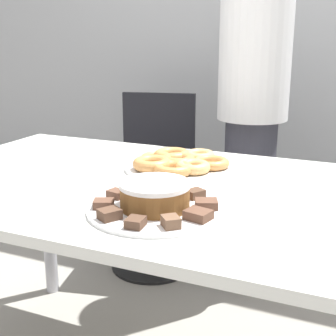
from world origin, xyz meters
name	(u,v)px	position (x,y,z in m)	size (l,w,h in m)	color
wall_back	(274,19)	(0.00, 1.57, 1.30)	(8.00, 0.05, 2.60)	#A8AAAD
table	(162,211)	(0.00, 0.00, 0.68)	(1.68, 0.94, 0.77)	silver
person_standing	(253,104)	(0.06, 0.87, 0.90)	(0.32, 0.32, 1.70)	#383842
office_chair_left	(154,185)	(-0.46, 0.90, 0.44)	(0.53, 0.53, 0.91)	black
plate_cake	(155,209)	(0.08, -0.21, 0.77)	(0.35, 0.35, 0.01)	white
plate_donuts	(178,168)	(-0.02, 0.18, 0.77)	(0.37, 0.37, 0.01)	white
frosted_cake	(155,195)	(0.08, -0.21, 0.81)	(0.18, 0.18, 0.07)	brown
lamington_0	(117,194)	(-0.05, -0.18, 0.79)	(0.05, 0.05, 0.02)	brown
lamington_1	(104,204)	(-0.05, -0.27, 0.79)	(0.06, 0.06, 0.02)	brown
lamington_2	(109,214)	(0.01, -0.33, 0.79)	(0.06, 0.07, 0.03)	#513828
lamington_3	(135,222)	(0.09, -0.35, 0.79)	(0.04, 0.05, 0.02)	#513828
lamington_4	(171,222)	(0.16, -0.31, 0.79)	(0.06, 0.06, 0.03)	brown
lamington_5	(198,215)	(0.20, -0.24, 0.79)	(0.07, 0.06, 0.02)	brown
lamington_6	(206,204)	(0.20, -0.16, 0.79)	(0.07, 0.07, 0.02)	brown
lamington_7	(195,194)	(0.14, -0.10, 0.79)	(0.06, 0.06, 0.02)	#513828
lamington_8	(171,188)	(0.06, -0.08, 0.79)	(0.04, 0.05, 0.02)	#513828
lamington_9	(142,187)	(-0.01, -0.11, 0.79)	(0.07, 0.07, 0.03)	brown
donut_0	(178,161)	(-0.02, 0.18, 0.80)	(0.12, 0.12, 0.04)	#C68447
donut_1	(173,169)	(0.00, 0.09, 0.79)	(0.13, 0.13, 0.03)	#D18E4C
donut_2	(193,167)	(0.05, 0.13, 0.79)	(0.11, 0.11, 0.03)	#E5AD66
donut_3	(211,163)	(0.09, 0.21, 0.79)	(0.13, 0.13, 0.03)	#D18E4C
donut_4	(199,156)	(0.02, 0.28, 0.79)	(0.11, 0.11, 0.03)	#E5AD66
donut_5	(172,155)	(-0.07, 0.24, 0.80)	(0.13, 0.13, 0.04)	#D18E4C
donut_6	(157,158)	(-0.11, 0.19, 0.79)	(0.12, 0.12, 0.03)	#D18E4C
donut_7	(152,164)	(-0.09, 0.11, 0.80)	(0.13, 0.13, 0.04)	#D18E4C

